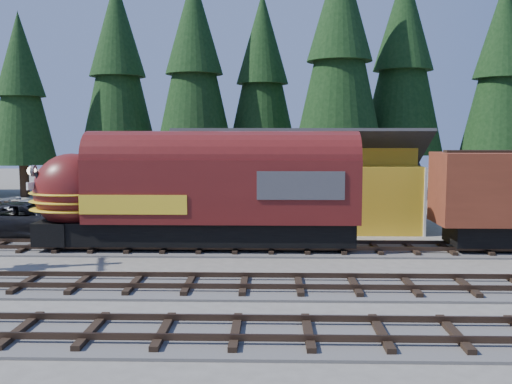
{
  "coord_description": "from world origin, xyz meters",
  "views": [
    {
      "loc": [
        -1.55,
        -20.2,
        5.05
      ],
      "look_at": [
        -2.15,
        4.0,
        2.54
      ],
      "focal_mm": 40.0,
      "sensor_mm": 36.0,
      "label": 1
    }
  ],
  "objects_px": {
    "locomotive": "(188,198)",
    "pickup_truck_a": "(28,220)",
    "depot": "(299,172)",
    "caboose": "(205,174)",
    "pickup_truck_b": "(51,216)"
  },
  "relations": [
    {
      "from": "caboose",
      "to": "pickup_truck_a",
      "type": "xyz_separation_m",
      "value": [
        -7.41,
        -11.05,
        -1.47
      ]
    },
    {
      "from": "depot",
      "to": "pickup_truck_b",
      "type": "height_order",
      "value": "depot"
    },
    {
      "from": "caboose",
      "to": "pickup_truck_a",
      "type": "bearing_deg",
      "value": -123.85
    },
    {
      "from": "depot",
      "to": "pickup_truck_a",
      "type": "relative_size",
      "value": 2.09
    },
    {
      "from": "locomotive",
      "to": "caboose",
      "type": "bearing_deg",
      "value": 93.59
    },
    {
      "from": "caboose",
      "to": "locomotive",
      "type": "bearing_deg",
      "value": -86.41
    },
    {
      "from": "pickup_truck_a",
      "to": "pickup_truck_b",
      "type": "relative_size",
      "value": 1.04
    },
    {
      "from": "depot",
      "to": "pickup_truck_b",
      "type": "relative_size",
      "value": 2.17
    },
    {
      "from": "locomotive",
      "to": "pickup_truck_a",
      "type": "xyz_separation_m",
      "value": [
        -8.29,
        2.95,
        -1.44
      ]
    },
    {
      "from": "locomotive",
      "to": "pickup_truck_a",
      "type": "height_order",
      "value": "locomotive"
    },
    {
      "from": "locomotive",
      "to": "depot",
      "type": "bearing_deg",
      "value": 52.06
    },
    {
      "from": "caboose",
      "to": "depot",
      "type": "bearing_deg",
      "value": -51.6
    },
    {
      "from": "locomotive",
      "to": "pickup_truck_b",
      "type": "distance_m",
      "value": 8.87
    },
    {
      "from": "locomotive",
      "to": "pickup_truck_a",
      "type": "distance_m",
      "value": 8.92
    },
    {
      "from": "pickup_truck_b",
      "to": "depot",
      "type": "bearing_deg",
      "value": -65.82
    }
  ]
}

